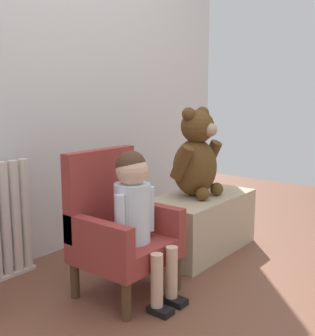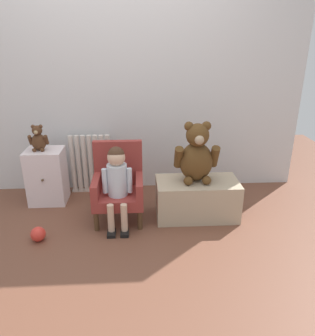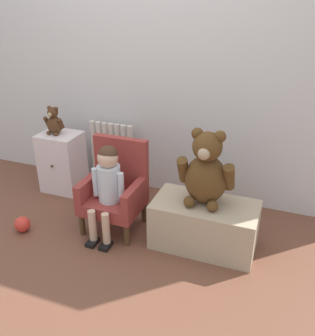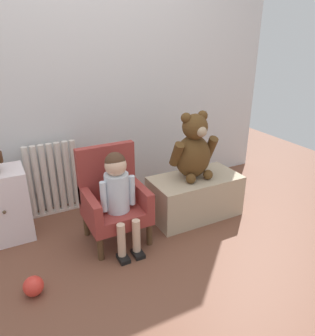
% 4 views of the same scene
% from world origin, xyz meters
% --- Properties ---
extents(ground_plane, '(6.00, 6.00, 0.00)m').
position_xyz_m(ground_plane, '(0.00, 0.00, 0.00)').
color(ground_plane, brown).
extents(back_wall, '(3.80, 0.05, 2.40)m').
position_xyz_m(back_wall, '(0.00, 1.13, 1.20)').
color(back_wall, silver).
rests_on(back_wall, ground_plane).
extents(child_armchair, '(0.43, 0.40, 0.70)m').
position_xyz_m(child_armchair, '(0.02, 0.44, 0.32)').
color(child_armchair, maroon).
rests_on(child_armchair, ground_plane).
extents(child_figure, '(0.25, 0.35, 0.71)m').
position_xyz_m(child_figure, '(0.02, 0.33, 0.46)').
color(child_figure, silver).
rests_on(child_figure, ground_plane).
extents(low_bench, '(0.74, 0.39, 0.35)m').
position_xyz_m(low_bench, '(0.73, 0.42, 0.17)').
color(low_bench, tan).
rests_on(low_bench, ground_plane).
extents(large_teddy_bear, '(0.39, 0.27, 0.54)m').
position_xyz_m(large_teddy_bear, '(0.71, 0.45, 0.59)').
color(large_teddy_bear, '#553719').
rests_on(large_teddy_bear, low_bench).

